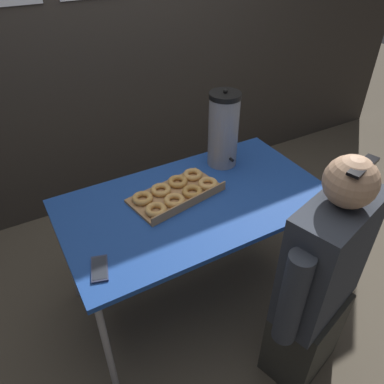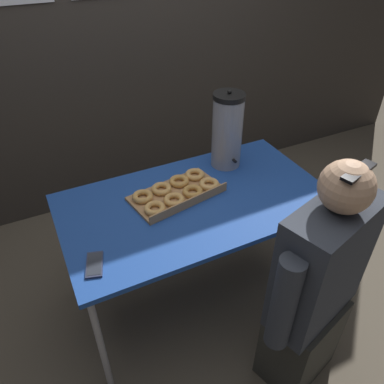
{
  "view_description": "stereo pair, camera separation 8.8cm",
  "coord_description": "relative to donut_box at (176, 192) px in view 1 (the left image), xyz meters",
  "views": [
    {
      "loc": [
        -0.79,
        -1.35,
        1.97
      ],
      "look_at": [
        -0.02,
        0.0,
        0.82
      ],
      "focal_mm": 35.0,
      "sensor_mm": 36.0,
      "label": 1
    },
    {
      "loc": [
        -0.71,
        -1.39,
        1.97
      ],
      "look_at": [
        -0.02,
        0.0,
        0.82
      ],
      "focal_mm": 35.0,
      "sensor_mm": 36.0,
      "label": 2
    }
  ],
  "objects": [
    {
      "name": "back_wall",
      "position": [
        0.07,
        1.22,
        0.59
      ],
      "size": [
        6.0,
        0.11,
        2.74
      ],
      "color": "#38332D",
      "rests_on": "ground"
    },
    {
      "name": "coffee_urn",
      "position": [
        0.39,
        0.16,
        0.2
      ],
      "size": [
        0.18,
        0.2,
        0.47
      ],
      "color": "#939399",
      "rests_on": "folding_table"
    },
    {
      "name": "ground_plane",
      "position": [
        0.07,
        -0.08,
        -0.78
      ],
      "size": [
        12.0,
        12.0,
        0.0
      ],
      "primitive_type": "plane",
      "color": "brown"
    },
    {
      "name": "cell_phone",
      "position": [
        -0.53,
        -0.3,
        -0.02
      ],
      "size": [
        0.11,
        0.16,
        0.01
      ],
      "rotation": [
        0.0,
        0.0,
        -0.29
      ],
      "color": "#2D334C",
      "rests_on": "folding_table"
    },
    {
      "name": "person_seated",
      "position": [
        0.33,
        -0.75,
        -0.17
      ],
      "size": [
        0.61,
        0.35,
        1.3
      ],
      "rotation": [
        0.0,
        0.0,
        3.42
      ],
      "color": "#33332D",
      "rests_on": "ground"
    },
    {
      "name": "folding_table",
      "position": [
        0.07,
        -0.08,
        -0.07
      ],
      "size": [
        1.41,
        0.79,
        0.76
      ],
      "color": "#1E479E",
      "rests_on": "ground"
    },
    {
      "name": "donut_box",
      "position": [
        0.0,
        0.0,
        0.0
      ],
      "size": [
        0.53,
        0.34,
        0.05
      ],
      "rotation": [
        0.0,
        0.0,
        0.18
      ],
      "color": "tan",
      "rests_on": "folding_table"
    }
  ]
}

